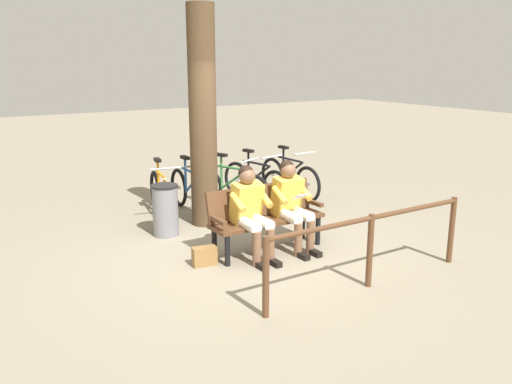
% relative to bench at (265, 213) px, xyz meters
% --- Properties ---
extents(ground_plane, '(40.00, 40.00, 0.00)m').
position_rel_bench_xyz_m(ground_plane, '(0.28, 0.10, -0.51)').
color(ground_plane, gray).
extents(bench, '(1.61, 0.50, 0.87)m').
position_rel_bench_xyz_m(bench, '(0.00, 0.00, 0.00)').
color(bench, '#51331E').
rests_on(bench, ground).
extents(person_reading, '(0.49, 0.77, 1.20)m').
position_rel_bench_xyz_m(person_reading, '(-0.32, 0.16, 0.16)').
color(person_reading, gold).
rests_on(person_reading, ground).
extents(person_companion, '(0.49, 0.77, 1.20)m').
position_rel_bench_xyz_m(person_companion, '(0.32, 0.17, 0.16)').
color(person_companion, gold).
rests_on(person_companion, ground).
extents(handbag, '(0.32, 0.18, 0.24)m').
position_rel_bench_xyz_m(handbag, '(0.95, 0.09, -0.39)').
color(handbag, olive).
rests_on(handbag, ground).
extents(tree_trunk, '(0.41, 0.41, 3.29)m').
position_rel_bench_xyz_m(tree_trunk, '(0.17, -1.45, 1.14)').
color(tree_trunk, '#4C3823').
rests_on(tree_trunk, ground).
extents(litter_bin, '(0.39, 0.39, 0.75)m').
position_rel_bench_xyz_m(litter_bin, '(0.90, -1.25, -0.13)').
color(litter_bin, slate).
rests_on(litter_bin, ground).
extents(bicycle_red, '(0.48, 1.68, 0.94)m').
position_rel_bench_xyz_m(bicycle_red, '(-1.90, -2.10, -0.15)').
color(bicycle_red, black).
rests_on(bicycle_red, ground).
extents(bicycle_orange, '(0.52, 1.66, 0.94)m').
position_rel_bench_xyz_m(bicycle_orange, '(-1.18, -2.13, -0.15)').
color(bicycle_orange, black).
rests_on(bicycle_orange, ground).
extents(bicycle_blue, '(0.74, 1.57, 0.94)m').
position_rel_bench_xyz_m(bicycle_blue, '(-0.60, -2.03, -0.15)').
color(bicycle_blue, black).
rests_on(bicycle_blue, ground).
extents(bicycle_green, '(0.48, 1.68, 0.94)m').
position_rel_bench_xyz_m(bicycle_green, '(0.11, -2.11, -0.15)').
color(bicycle_green, black).
rests_on(bicycle_green, ground).
extents(bicycle_black, '(0.49, 1.66, 0.94)m').
position_rel_bench_xyz_m(bicycle_black, '(0.60, -2.15, -0.15)').
color(bicycle_black, black).
rests_on(bicycle_black, ground).
extents(railing_fence, '(2.85, 0.07, 0.85)m').
position_rel_bench_xyz_m(railing_fence, '(-0.34, 1.64, 0.08)').
color(railing_fence, '#51331E').
rests_on(railing_fence, ground).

